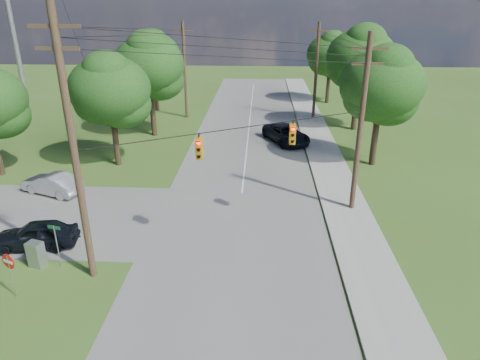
# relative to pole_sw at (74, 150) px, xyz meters

# --- Properties ---
(ground) EXTENTS (140.00, 140.00, 0.00)m
(ground) POSITION_rel_pole_sw_xyz_m (4.60, -0.40, -6.23)
(ground) COLOR #395A1E
(ground) RESTS_ON ground
(main_road) EXTENTS (10.00, 100.00, 0.03)m
(main_road) POSITION_rel_pole_sw_xyz_m (6.60, 4.60, -6.21)
(main_road) COLOR gray
(main_road) RESTS_ON ground
(sidewalk_east) EXTENTS (2.60, 100.00, 0.12)m
(sidewalk_east) POSITION_rel_pole_sw_xyz_m (13.30, 4.60, -6.17)
(sidewalk_east) COLOR #A9A79E
(sidewalk_east) RESTS_ON ground
(pole_sw) EXTENTS (2.00, 0.32, 12.00)m
(pole_sw) POSITION_rel_pole_sw_xyz_m (0.00, 0.00, 0.00)
(pole_sw) COLOR brown
(pole_sw) RESTS_ON ground
(pole_ne) EXTENTS (2.00, 0.32, 10.50)m
(pole_ne) POSITION_rel_pole_sw_xyz_m (13.50, 7.60, -0.76)
(pole_ne) COLOR brown
(pole_ne) RESTS_ON ground
(pole_north_e) EXTENTS (2.00, 0.32, 10.00)m
(pole_north_e) POSITION_rel_pole_sw_xyz_m (13.50, 29.60, -1.10)
(pole_north_e) COLOR brown
(pole_north_e) RESTS_ON ground
(pole_north_w) EXTENTS (2.00, 0.32, 10.00)m
(pole_north_w) POSITION_rel_pole_sw_xyz_m (-0.40, 29.60, -1.10)
(pole_north_w) COLOR brown
(pole_north_w) RESTS_ON ground
(power_lines) EXTENTS (13.93, 29.62, 4.93)m
(power_lines) POSITION_rel_pole_sw_xyz_m (6.10, 11.14, 2.93)
(power_lines) COLOR black
(power_lines) RESTS_ON ground
(traffic_signals) EXTENTS (4.91, 3.27, 1.05)m
(traffic_signals) POSITION_rel_pole_sw_xyz_m (7.15, 4.03, -0.73)
(traffic_signals) COLOR orange
(traffic_signals) RESTS_ON ground
(tree_w_near) EXTENTS (6.00, 6.00, 8.40)m
(tree_w_near) POSITION_rel_pole_sw_xyz_m (-3.40, 14.60, -0.30)
(tree_w_near) COLOR #3D2E1E
(tree_w_near) RESTS_ON ground
(tree_w_mid) EXTENTS (6.40, 6.40, 9.22)m
(tree_w_mid) POSITION_rel_pole_sw_xyz_m (-2.40, 22.60, 0.35)
(tree_w_mid) COLOR #3D2E1E
(tree_w_mid) RESTS_ON ground
(tree_w_far) EXTENTS (6.00, 6.00, 8.73)m
(tree_w_far) POSITION_rel_pole_sw_xyz_m (-4.40, 32.60, 0.02)
(tree_w_far) COLOR #3D2E1E
(tree_w_far) RESTS_ON ground
(tree_e_near) EXTENTS (6.20, 6.20, 8.81)m
(tree_e_near) POSITION_rel_pole_sw_xyz_m (16.60, 15.60, 0.02)
(tree_e_near) COLOR #3D2E1E
(tree_e_near) RESTS_ON ground
(tree_e_mid) EXTENTS (6.60, 6.60, 9.64)m
(tree_e_mid) POSITION_rel_pole_sw_xyz_m (17.10, 25.60, 0.68)
(tree_e_mid) COLOR #3D2E1E
(tree_e_mid) RESTS_ON ground
(tree_e_far) EXTENTS (5.80, 5.80, 8.32)m
(tree_e_far) POSITION_rel_pole_sw_xyz_m (16.10, 37.60, -0.31)
(tree_e_far) COLOR #3D2E1E
(tree_e_far) RESTS_ON ground
(car_cross_dark) EXTENTS (4.43, 2.34, 1.43)m
(car_cross_dark) POSITION_rel_pole_sw_xyz_m (-3.82, 2.30, -5.48)
(car_cross_dark) COLOR black
(car_cross_dark) RESTS_ON cross_road
(car_cross_silver) EXTENTS (4.52, 2.90, 1.41)m
(car_cross_silver) POSITION_rel_pole_sw_xyz_m (-6.02, 8.90, -5.49)
(car_cross_silver) COLOR #ACAEB4
(car_cross_silver) RESTS_ON cross_road
(car_main_north) EXTENTS (4.69, 6.15, 1.55)m
(car_main_north) POSITION_rel_pole_sw_xyz_m (10.10, 20.94, -5.42)
(car_main_north) COLOR black
(car_main_north) RESTS_ON main_road
(control_cabinet) EXTENTS (0.85, 0.71, 1.32)m
(control_cabinet) POSITION_rel_pole_sw_xyz_m (-2.96, 0.60, -5.57)
(control_cabinet) COLOR #949699
(control_cabinet) RESTS_ON ground
(do_not_enter_sign) EXTENTS (0.68, 0.30, 2.15)m
(do_not_enter_sign) POSITION_rel_pole_sw_xyz_m (-2.80, -1.70, -4.64)
(do_not_enter_sign) COLOR #949699
(do_not_enter_sign) RESTS_ON ground
(street_name_sign) EXTENTS (0.67, 0.18, 2.27)m
(street_name_sign) POSITION_rel_pole_sw_xyz_m (-1.83, 0.60, -4.75)
(street_name_sign) COLOR #949699
(street_name_sign) RESTS_ON ground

